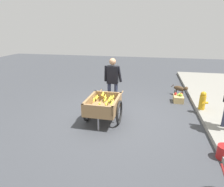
{
  "coord_description": "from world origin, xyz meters",
  "views": [
    {
      "loc": [
        4.95,
        0.85,
        2.43
      ],
      "look_at": [
        0.15,
        -0.13,
        0.75
      ],
      "focal_mm": 30.99,
      "sensor_mm": 36.0,
      "label": 1
    }
  ],
  "objects_px": {
    "dog": "(180,89)",
    "apple_crate": "(178,98)",
    "fire_hydrant": "(202,102)",
    "vendor_person": "(113,78)",
    "plastic_bucket": "(224,152)",
    "fruit_cart": "(104,107)"
  },
  "relations": [
    {
      "from": "plastic_bucket",
      "to": "apple_crate",
      "type": "distance_m",
      "value": 3.04
    },
    {
      "from": "fire_hydrant",
      "to": "plastic_bucket",
      "type": "relative_size",
      "value": 2.47
    },
    {
      "from": "vendor_person",
      "to": "fire_hydrant",
      "type": "distance_m",
      "value": 2.77
    },
    {
      "from": "fruit_cart",
      "to": "fire_hydrant",
      "type": "xyz_separation_m",
      "value": [
        -1.13,
        2.72,
        -0.11
      ]
    },
    {
      "from": "vendor_person",
      "to": "plastic_bucket",
      "type": "height_order",
      "value": "vendor_person"
    },
    {
      "from": "dog",
      "to": "fruit_cart",
      "type": "bearing_deg",
      "value": -41.01
    },
    {
      "from": "vendor_person",
      "to": "plastic_bucket",
      "type": "bearing_deg",
      "value": 50.48
    },
    {
      "from": "fruit_cart",
      "to": "apple_crate",
      "type": "bearing_deg",
      "value": 131.87
    },
    {
      "from": "fire_hydrant",
      "to": "apple_crate",
      "type": "relative_size",
      "value": 1.52
    },
    {
      "from": "apple_crate",
      "to": "dog",
      "type": "bearing_deg",
      "value": 169.76
    },
    {
      "from": "plastic_bucket",
      "to": "apple_crate",
      "type": "bearing_deg",
      "value": -170.34
    },
    {
      "from": "vendor_person",
      "to": "dog",
      "type": "relative_size",
      "value": 2.77
    },
    {
      "from": "fire_hydrant",
      "to": "apple_crate",
      "type": "bearing_deg",
      "value": -145.03
    },
    {
      "from": "fruit_cart",
      "to": "apple_crate",
      "type": "distance_m",
      "value": 2.92
    },
    {
      "from": "fire_hydrant",
      "to": "dog",
      "type": "bearing_deg",
      "value": -163.7
    },
    {
      "from": "fruit_cart",
      "to": "dog",
      "type": "xyz_separation_m",
      "value": [
        -2.63,
        2.29,
        -0.17
      ]
    },
    {
      "from": "dog",
      "to": "fire_hydrant",
      "type": "distance_m",
      "value": 1.56
    },
    {
      "from": "plastic_bucket",
      "to": "vendor_person",
      "type": "bearing_deg",
      "value": -129.52
    },
    {
      "from": "fruit_cart",
      "to": "dog",
      "type": "distance_m",
      "value": 3.49
    },
    {
      "from": "dog",
      "to": "apple_crate",
      "type": "height_order",
      "value": "dog"
    },
    {
      "from": "fruit_cart",
      "to": "apple_crate",
      "type": "height_order",
      "value": "fruit_cart"
    },
    {
      "from": "dog",
      "to": "apple_crate",
      "type": "xyz_separation_m",
      "value": [
        0.69,
        -0.13,
        -0.14
      ]
    }
  ]
}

